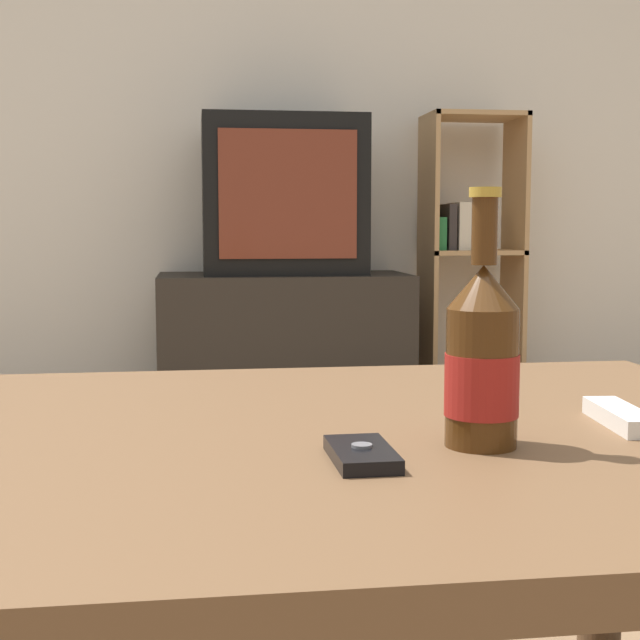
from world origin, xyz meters
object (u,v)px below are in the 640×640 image
Objects in this scene: tv_stand at (284,335)px; beer_bottle at (482,359)px; remote_control at (621,417)px; cell_phone at (362,454)px; television at (284,196)px; bookshelf at (468,247)px.

tv_stand is 3.91× the size of beer_bottle.
beer_bottle is 0.21m from remote_control.
remote_control reaches higher than cell_phone.
tv_stand is 2.74m from remote_control.
remote_control is at bearing 20.07° from beer_bottle.
television reaches higher than cell_phone.
cell_phone is (-1.02, -2.95, -0.12)m from bookshelf.
television is at bearing 84.86° from cell_phone.
beer_bottle is at bearing -91.53° from tv_stand.
television reaches higher than beer_bottle.
television is 2.86m from cell_phone.
tv_stand is 0.87× the size of bookshelf.
cell_phone is at bearing -109.15° from bookshelf.
tv_stand is 0.90m from bookshelf.
remote_control is (0.11, -2.73, -0.33)m from television.
bookshelf is at bearing 69.87° from cell_phone.
remote_control is at bearing -87.65° from tv_stand.
tv_stand is at bearing 90.00° from television.
tv_stand reaches higher than cell_phone.
tv_stand is 2.82m from beer_bottle.
tv_stand is at bearing 97.54° from remote_control.
beer_bottle is 1.83× the size of remote_control.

